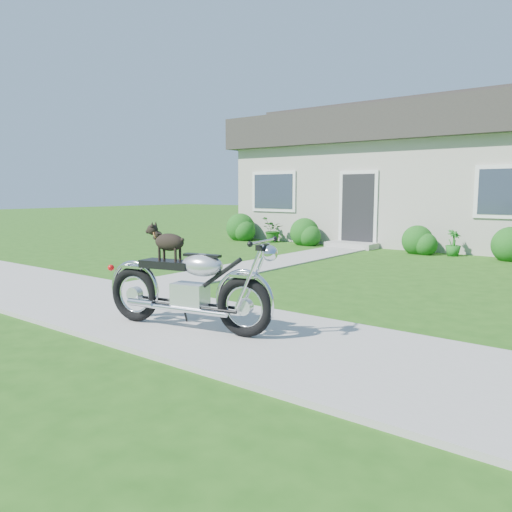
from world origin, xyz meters
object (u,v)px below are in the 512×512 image
Objects in this scene: potted_plant_right at (453,243)px; motorcycle_with_dog at (189,285)px; house at (445,174)px; potted_plant_left at (273,230)px.

potted_plant_right is 8.86m from motorcycle_with_dog.
house reaches higher than motorcycle_with_dog.
house is 5.73m from potted_plant_left.
potted_plant_left is 10.26m from motorcycle_with_dog.
house reaches higher than potted_plant_left.
potted_plant_right is at bearing -68.85° from house.
house is 12.44m from motorcycle_with_dog.
motorcycle_with_dog reaches higher than potted_plant_left.
potted_plant_left is at bearing 108.90° from motorcycle_with_dog.
motorcycle_with_dog reaches higher than potted_plant_right.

